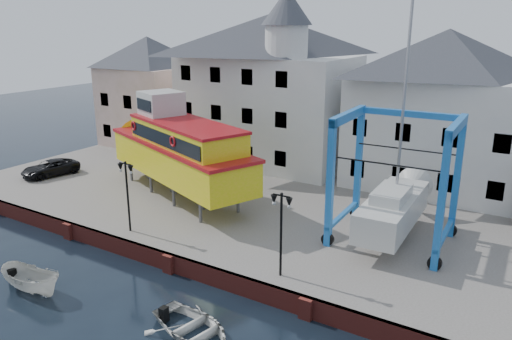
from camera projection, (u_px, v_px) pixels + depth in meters
The scene contains 13 objects.
ground at pixel (170, 272), 26.28m from camera, with size 140.00×140.00×0.00m, color black.
hardstanding at pixel (274, 202), 35.07m from camera, with size 44.00×22.00×1.00m, color #665E57.
quay_wall at pixel (171, 263), 26.22m from camera, with size 44.00×0.47×1.00m.
building_pink at pixel (150, 91), 48.26m from camera, with size 8.00×7.00×10.30m.
building_white_main at pixel (269, 88), 41.58m from camera, with size 14.00×8.30×14.00m.
building_white_right at pixel (442, 111), 35.25m from camera, with size 12.00×8.00×11.20m.
lamp_post_left at pixel (126, 179), 28.08m from camera, with size 1.12×0.32×4.20m.
lamp_post_right at pixel (281, 214), 23.01m from camera, with size 1.12×0.32×4.20m.
tour_boat at pixel (173, 147), 34.54m from camera, with size 16.32×9.39×6.99m.
travel_lift at pixel (397, 198), 27.72m from camera, with size 6.47×8.98×13.45m.
van at pixel (50, 168), 39.17m from camera, with size 2.01×4.35×1.21m, color black.
motorboat_a at pixel (33, 291), 24.42m from camera, with size 1.40×3.72×1.44m, color silver.
motorboat_b at pixel (193, 334), 21.09m from camera, with size 3.03×4.24×0.88m, color silver.
Camera 1 is at (16.37, -17.62, 12.72)m, focal length 35.00 mm.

